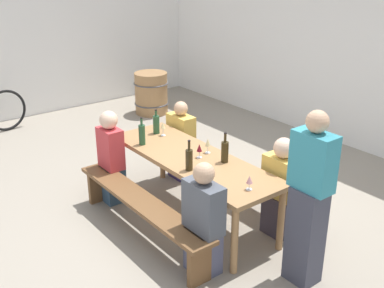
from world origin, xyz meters
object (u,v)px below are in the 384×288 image
(wine_glass_0, at_px, (208,143))
(wine_glass_1, at_px, (200,167))
(wine_bottle_1, at_px, (156,124))
(wine_bottle_2, at_px, (142,134))
(bench_far, at_px, (236,173))
(wine_bottle_3, at_px, (189,159))
(seated_guest_near_0, at_px, (111,159))
(wine_glass_2, at_px, (249,180))
(wine_bottle_0, at_px, (225,151))
(seated_guest_far_0, at_px, (181,143))
(wine_glass_3, at_px, (163,126))
(bench_near, at_px, (141,207))
(wine_glass_4, at_px, (199,148))
(seated_guest_near_1, at_px, (203,222))
(seated_guest_far_1, at_px, (281,190))
(standing_host, at_px, (309,203))
(wine_barrel, at_px, (151,93))
(tasting_table, at_px, (192,163))

(wine_glass_0, xyz_separation_m, wine_glass_1, (0.43, -0.46, -0.00))
(wine_bottle_1, relative_size, wine_bottle_2, 0.93)
(bench_far, bearing_deg, wine_bottle_3, -74.63)
(wine_bottle_1, xyz_separation_m, seated_guest_near_0, (-0.04, -0.62, -0.31))
(wine_glass_2, bearing_deg, wine_bottle_0, 159.00)
(bench_far, relative_size, seated_guest_far_0, 2.04)
(wine_bottle_1, relative_size, wine_glass_3, 1.79)
(bench_near, bearing_deg, seated_guest_far_0, 127.28)
(wine_glass_0, relative_size, wine_glass_2, 1.18)
(wine_glass_1, distance_m, seated_guest_near_0, 1.40)
(wine_glass_3, relative_size, seated_guest_far_0, 0.16)
(bench_near, bearing_deg, wine_glass_4, 84.69)
(wine_bottle_3, height_order, seated_guest_near_1, seated_guest_near_1)
(bench_near, height_order, wine_glass_3, wine_glass_3)
(seated_guest_far_0, bearing_deg, wine_glass_0, 71.09)
(wine_bottle_3, bearing_deg, seated_guest_far_1, 52.11)
(wine_glass_1, relative_size, standing_host, 0.10)
(wine_bottle_3, height_order, wine_barrel, wine_bottle_3)
(seated_guest_near_1, bearing_deg, bench_far, 35.29)
(bench_near, relative_size, wine_bottle_0, 6.46)
(wine_glass_1, bearing_deg, wine_glass_0, 133.16)
(wine_bottle_3, bearing_deg, wine_bottle_0, 80.26)
(wine_bottle_2, height_order, wine_barrel, wine_bottle_2)
(bench_far, height_order, wine_bottle_3, wine_bottle_3)
(wine_glass_0, height_order, seated_guest_far_1, seated_guest_far_1)
(bench_far, xyz_separation_m, wine_glass_1, (0.45, -0.93, 0.51))
(wine_barrel, bearing_deg, tasting_table, -26.36)
(wine_glass_0, height_order, wine_glass_2, wine_glass_0)
(seated_guest_near_0, height_order, seated_guest_far_0, seated_guest_near_0)
(wine_glass_1, relative_size, wine_glass_2, 1.11)
(wine_glass_2, bearing_deg, standing_host, 16.39)
(wine_bottle_2, relative_size, wine_bottle_3, 1.01)
(seated_guest_far_0, height_order, seated_guest_far_1, seated_guest_far_1)
(tasting_table, distance_m, wine_barrel, 3.86)
(wine_bottle_0, height_order, wine_glass_0, wine_bottle_0)
(wine_bottle_3, relative_size, wine_glass_2, 2.28)
(wine_bottle_3, height_order, wine_glass_4, wine_bottle_3)
(wine_glass_2, relative_size, wine_barrel, 0.19)
(wine_glass_1, xyz_separation_m, standing_host, (1.05, 0.38, -0.07))
(wine_glass_2, distance_m, seated_guest_near_1, 0.58)
(seated_guest_near_0, xyz_separation_m, seated_guest_far_0, (-0.03, 1.05, -0.07))
(tasting_table, relative_size, wine_glass_4, 14.33)
(wine_glass_4, bearing_deg, wine_bottle_1, 176.92)
(wine_bottle_1, height_order, seated_guest_near_1, seated_guest_near_1)
(wine_bottle_2, relative_size, wine_glass_2, 2.29)
(wine_glass_2, relative_size, seated_guest_near_1, 0.13)
(wine_bottle_0, relative_size, seated_guest_far_0, 0.32)
(wine_glass_3, bearing_deg, wine_glass_2, -5.56)
(tasting_table, height_order, seated_guest_near_0, seated_guest_near_0)
(wine_glass_2, height_order, wine_glass_4, wine_glass_4)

